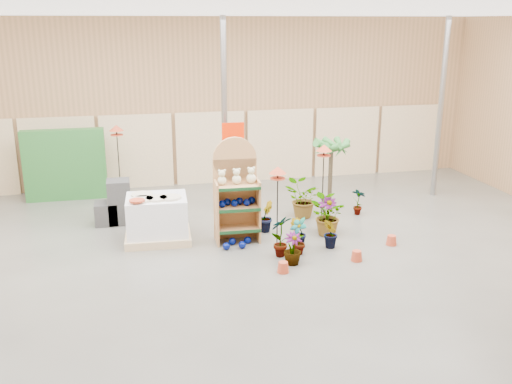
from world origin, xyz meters
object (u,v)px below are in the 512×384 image
(display_shelf, at_px, (236,194))
(pallet_stack, at_px, (157,219))
(potted_plant_2, at_px, (326,216))
(bird_table_front, at_px, (278,173))

(display_shelf, relative_size, pallet_stack, 1.56)
(display_shelf, height_order, potted_plant_2, display_shelf)
(bird_table_front, bearing_deg, potted_plant_2, 19.62)
(pallet_stack, xyz_separation_m, bird_table_front, (2.32, -0.88, 1.07))
(display_shelf, bearing_deg, potted_plant_2, -3.44)
(bird_table_front, bearing_deg, display_shelf, 140.06)
(display_shelf, relative_size, potted_plant_2, 2.53)
(pallet_stack, height_order, bird_table_front, bird_table_front)
(potted_plant_2, bearing_deg, pallet_stack, 172.43)
(display_shelf, xyz_separation_m, bird_table_front, (0.72, -0.60, 0.56))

